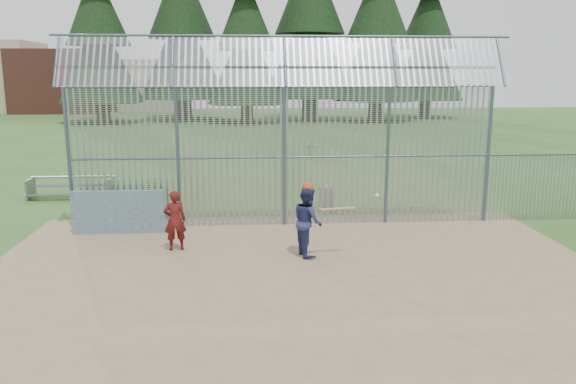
{
  "coord_description": "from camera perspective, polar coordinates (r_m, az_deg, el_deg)",
  "views": [
    {
      "loc": [
        -1.06,
        -12.33,
        4.33
      ],
      "look_at": [
        0.0,
        2.0,
        1.3
      ],
      "focal_mm": 35.0,
      "sensor_mm": 36.0,
      "label": 1
    }
  ],
  "objects": [
    {
      "name": "ground",
      "position": [
        13.11,
        0.65,
        -7.38
      ],
      "size": [
        120.0,
        120.0,
        0.0
      ],
      "primitive_type": "plane",
      "color": "#2D511E",
      "rests_on": "ground"
    },
    {
      "name": "batting_gear",
      "position": [
        13.33,
        2.74,
        0.03
      ],
      "size": [
        1.87,
        0.38,
        0.67
      ],
      "color": "red",
      "rests_on": "ground"
    },
    {
      "name": "batter",
      "position": [
        13.5,
        2.02,
        -2.99
      ],
      "size": [
        0.81,
        0.94,
        1.69
      ],
      "primitive_type": "imported",
      "rotation": [
        0.0,
        0.0,
        1.8
      ],
      "color": "navy",
      "rests_on": "dirt_infield"
    },
    {
      "name": "onlooker",
      "position": [
        14.18,
        -11.41,
        -2.85
      ],
      "size": [
        0.62,
        0.47,
        1.51
      ],
      "primitive_type": "imported",
      "rotation": [
        0.0,
        0.0,
        3.35
      ],
      "color": "maroon",
      "rests_on": "dirt_infield"
    },
    {
      "name": "bleacher",
      "position": [
        21.36,
        -21.17,
        0.51
      ],
      "size": [
        3.0,
        0.95,
        0.72
      ],
      "color": "slate",
      "rests_on": "ground"
    },
    {
      "name": "dirt_infield",
      "position": [
        12.64,
        0.84,
        -8.08
      ],
      "size": [
        14.0,
        10.0,
        0.02
      ],
      "primitive_type": "cube",
      "color": "#756047",
      "rests_on": "ground"
    },
    {
      "name": "distant_buildings",
      "position": [
        72.3,
        -22.43,
        10.45
      ],
      "size": [
        26.5,
        10.5,
        8.0
      ],
      "color": "brown",
      "rests_on": "ground"
    },
    {
      "name": "bg_kid_seated",
      "position": [
        29.93,
        2.34,
        4.4
      ],
      "size": [
        0.5,
        0.22,
        0.85
      ],
      "primitive_type": "imported",
      "rotation": [
        0.0,
        0.0,
        3.16
      ],
      "color": "slate",
      "rests_on": "ground"
    },
    {
      "name": "backstop_fence",
      "position": [
        16.14,
        6.06,
        4.83
      ],
      "size": [
        20.09,
        0.81,
        5.3
      ],
      "color": "#47566B",
      "rests_on": "ground"
    },
    {
      "name": "conifer_row",
      "position": [
        54.31,
        -1.1,
        18.78
      ],
      "size": [
        38.48,
        12.26,
        20.2
      ],
      "color": "#332319",
      "rests_on": "ground"
    },
    {
      "name": "trash_can",
      "position": [
        18.23,
        3.92,
        -0.64
      ],
      "size": [
        0.56,
        0.56,
        0.82
      ],
      "color": "#989AA1",
      "rests_on": "ground"
    },
    {
      "name": "dugout_wall",
      "position": [
        16.07,
        -16.84,
        -1.96
      ],
      "size": [
        2.5,
        0.12,
        1.2
      ],
      "primitive_type": "cube",
      "color": "#38566B",
      "rests_on": "dirt_infield"
    }
  ]
}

